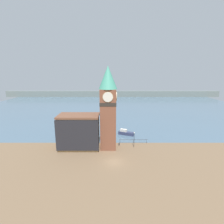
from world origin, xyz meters
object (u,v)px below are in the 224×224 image
clock_tower (108,106)px  mooring_bollard_near (119,144)px  pier_building (79,131)px  boat_near (126,133)px  lamp_post (134,137)px

clock_tower → mooring_bollard_near: 11.78m
pier_building → boat_near: 17.32m
clock_tower → pier_building: 10.53m
clock_tower → pier_building: bearing=179.8°
lamp_post → pier_building: bearing=-178.7°
clock_tower → lamp_post: clock_tower is taller
boat_near → lamp_post: size_ratio=1.22×
mooring_bollard_near → lamp_post: bearing=-16.7°
pier_building → clock_tower: bearing=-0.2°
boat_near → lamp_post: 10.23m
clock_tower → pier_building: (-7.87, 0.03, -6.99)m
pier_building → mooring_bollard_near: size_ratio=15.03×
pier_building → boat_near: size_ratio=2.07×
lamp_post → mooring_bollard_near: bearing=163.3°
mooring_bollard_near → lamp_post: lamp_post is taller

